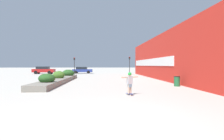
# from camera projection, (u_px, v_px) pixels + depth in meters

# --- Properties ---
(ground_plane) EXTENTS (300.00, 300.00, 0.00)m
(ground_plane) POSITION_uv_depth(u_px,v_px,m) (102.00, 119.00, 6.51)
(ground_plane) COLOR #ADA89E
(building_wall_right) EXTENTS (0.67, 39.16, 5.47)m
(building_wall_right) POSITION_uv_depth(u_px,v_px,m) (167.00, 56.00, 21.95)
(building_wall_right) COLOR red
(building_wall_right) RESTS_ON ground_plane
(planter_box) EXTENTS (1.63, 15.54, 1.21)m
(planter_box) POSITION_uv_depth(u_px,v_px,m) (60.00, 79.00, 20.78)
(planter_box) COLOR slate
(planter_box) RESTS_ON ground_plane
(skateboard) EXTENTS (0.44, 0.58, 0.09)m
(skateboard) POSITION_uv_depth(u_px,v_px,m) (130.00, 94.00, 11.73)
(skateboard) COLOR navy
(skateboard) RESTS_ON ground_plane
(skateboarder) EXTENTS (1.06, 0.64, 1.26)m
(skateboarder) POSITION_uv_depth(u_px,v_px,m) (130.00, 81.00, 11.71)
(skateboarder) COLOR tan
(skateboarder) RESTS_ON skateboard
(trash_bin) EXTENTS (0.51, 0.51, 0.84)m
(trash_bin) POSITION_uv_depth(u_px,v_px,m) (177.00, 81.00, 16.66)
(trash_bin) COLOR #1E5B33
(trash_bin) RESTS_ON ground_plane
(car_leftmost) EXTENTS (4.60, 2.04, 1.64)m
(car_leftmost) POSITION_uv_depth(u_px,v_px,m) (164.00, 69.00, 44.57)
(car_leftmost) COLOR slate
(car_leftmost) RESTS_ON ground_plane
(car_center_left) EXTENTS (4.33, 2.00, 1.52)m
(car_center_left) POSITION_uv_depth(u_px,v_px,m) (44.00, 70.00, 40.74)
(car_center_left) COLOR maroon
(car_center_left) RESTS_ON ground_plane
(car_center_right) EXTENTS (4.24, 1.93, 1.41)m
(car_center_right) POSITION_uv_depth(u_px,v_px,m) (82.00, 70.00, 43.24)
(car_center_right) COLOR navy
(car_center_right) RESTS_ON ground_plane
(traffic_light_left) EXTENTS (0.28, 0.30, 3.22)m
(traffic_light_left) POSITION_uv_depth(u_px,v_px,m) (74.00, 63.00, 37.77)
(traffic_light_left) COLOR black
(traffic_light_left) RESTS_ON ground_plane
(traffic_light_right) EXTENTS (0.28, 0.30, 3.40)m
(traffic_light_right) POSITION_uv_depth(u_px,v_px,m) (130.00, 62.00, 38.39)
(traffic_light_right) COLOR black
(traffic_light_right) RESTS_ON ground_plane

